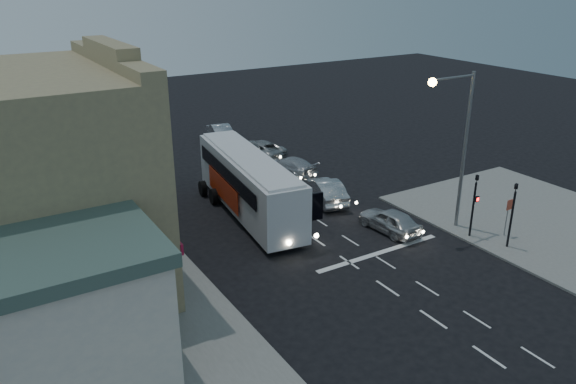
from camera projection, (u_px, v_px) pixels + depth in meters
ground at (374, 279)px, 27.48m from camera, size 120.00×120.00×0.00m
sidewalk_far at (63, 278)px, 27.50m from camera, size 12.00×50.00×0.12m
road_markings at (353, 247)px, 30.73m from camera, size 8.00×30.55×0.01m
tour_bus at (249, 183)px, 34.27m from camera, size 4.08×12.50×3.76m
car_suv at (390, 220)px, 32.32m from camera, size 1.92×4.16×1.38m
car_sedan_a at (326, 190)px, 36.54m from camera, size 2.80×4.91×1.53m
car_sedan_b at (290, 166)px, 41.38m from camera, size 2.90×4.99×1.36m
car_sedan_c at (257, 149)px, 45.34m from camera, size 3.74×5.47×1.39m
car_extra at (220, 132)px, 49.97m from camera, size 2.49×4.83×1.52m
traffic_signal_main at (475, 198)px, 30.90m from camera, size 0.25×0.35×4.10m
traffic_signal_side at (513, 207)px, 29.67m from camera, size 0.18×0.15×4.10m
regulatory_sign at (508, 212)px, 31.22m from camera, size 0.45×0.12×2.20m
streetlight at (458, 135)px, 30.69m from camera, size 3.32×0.44×9.00m
main_building at (24, 184)px, 25.18m from camera, size 10.12×12.00×11.00m
low_building_south at (55, 322)px, 18.95m from camera, size 7.40×5.40×5.70m
low_building_north at (9, 152)px, 35.58m from camera, size 9.40×9.40×6.50m
street_tree at (112, 142)px, 33.79m from camera, size 4.00×4.00×6.20m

